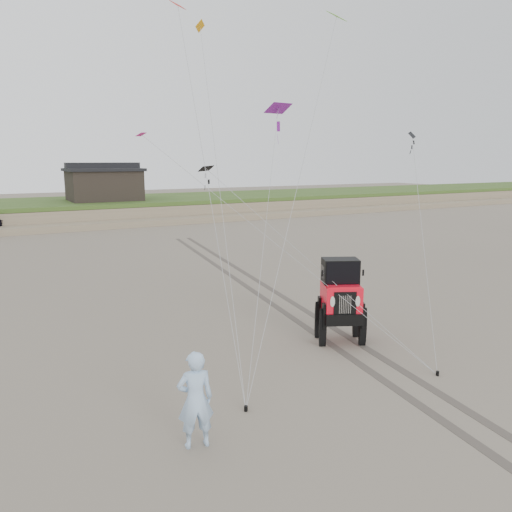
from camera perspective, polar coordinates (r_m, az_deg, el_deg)
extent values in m
plane|color=#6B6054|center=(13.20, 10.86, -12.91)|extent=(160.00, 160.00, 0.00)
cube|color=#7A6B54|center=(48.07, -19.41, 4.81)|extent=(160.00, 12.00, 1.40)
cube|color=#2D4719|center=(48.00, -19.48, 5.82)|extent=(160.00, 12.00, 0.35)
cube|color=#7A6B54|center=(41.76, -17.86, 3.45)|extent=(160.00, 3.50, 0.50)
cube|color=black|center=(47.30, -16.98, 7.69)|extent=(6.00, 5.00, 2.60)
cube|color=black|center=(47.25, -17.08, 9.42)|extent=(6.40, 5.40, 0.25)
cube|color=black|center=(47.25, -17.10, 9.87)|extent=(6.40, 1.20, 0.50)
imported|color=#8EADDC|center=(9.64, -6.95, -15.97)|extent=(0.75, 0.56, 1.88)
cube|color=#71DE27|center=(23.44, 9.20, 25.43)|extent=(0.92, 0.71, 0.38)
cube|color=orange|center=(24.55, -6.41, 24.66)|extent=(0.63, 0.65, 0.44)
cube|color=#C61878|center=(19.32, -13.00, 13.39)|extent=(0.48, 0.49, 0.16)
cube|color=#7E1A93|center=(24.90, 2.56, 16.52)|extent=(1.41, 1.01, 0.47)
cube|color=black|center=(17.55, -5.73, 9.92)|extent=(0.58, 0.45, 0.22)
cube|color=black|center=(18.49, 17.40, 13.06)|extent=(0.47, 0.36, 0.27)
cube|color=red|center=(20.52, -8.94, 26.49)|extent=(0.68, 0.61, 0.24)
cylinder|color=black|center=(11.15, -1.16, -17.03)|extent=(0.08, 0.08, 0.12)
cylinder|color=black|center=(13.54, 20.03, -12.49)|extent=(0.08, 0.08, 0.12)
cube|color=#4C443D|center=(20.33, -0.11, -4.16)|extent=(4.42, 29.74, 0.01)
cube|color=#4C443D|center=(20.71, 1.84, -3.88)|extent=(4.42, 29.74, 0.01)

